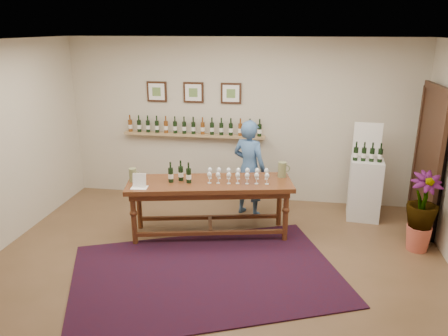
# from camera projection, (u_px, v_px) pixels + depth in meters

# --- Properties ---
(ground) EXTENTS (6.00, 6.00, 0.00)m
(ground) POSITION_uv_depth(u_px,v_px,m) (214.00, 269.00, 5.59)
(ground) COLOR brown
(ground) RESTS_ON ground
(room_shell) EXTENTS (6.00, 6.00, 6.00)m
(room_shell) POSITION_uv_depth(u_px,v_px,m) (371.00, 152.00, 6.66)
(room_shell) COLOR beige
(room_shell) RESTS_ON ground
(rug) EXTENTS (3.83, 3.24, 0.02)m
(rug) POSITION_uv_depth(u_px,v_px,m) (206.00, 274.00, 5.45)
(rug) COLOR #400B11
(rug) RESTS_ON ground
(tasting_table) EXTENTS (2.46, 1.22, 0.83)m
(tasting_table) POSITION_uv_depth(u_px,v_px,m) (210.00, 190.00, 6.30)
(tasting_table) COLOR #451D11
(tasting_table) RESTS_ON ground
(table_glasses) EXTENTS (1.27, 0.42, 0.17)m
(table_glasses) POSITION_uv_depth(u_px,v_px,m) (238.00, 175.00, 6.25)
(table_glasses) COLOR white
(table_glasses) RESTS_ON tasting_table
(table_bottles) EXTENTS (0.31, 0.19, 0.32)m
(table_bottles) POSITION_uv_depth(u_px,v_px,m) (180.00, 171.00, 6.22)
(table_bottles) COLOR black
(table_bottles) RESTS_ON tasting_table
(pitcher_left) EXTENTS (0.15, 0.15, 0.20)m
(pitcher_left) POSITION_uv_depth(u_px,v_px,m) (133.00, 175.00, 6.23)
(pitcher_left) COLOR olive
(pitcher_left) RESTS_ON tasting_table
(pitcher_right) EXTENTS (0.18, 0.18, 0.23)m
(pitcher_right) POSITION_uv_depth(u_px,v_px,m) (282.00, 170.00, 6.42)
(pitcher_right) COLOR olive
(pitcher_right) RESTS_ON tasting_table
(menu_card) EXTENTS (0.24, 0.18, 0.20)m
(menu_card) POSITION_uv_depth(u_px,v_px,m) (139.00, 180.00, 6.00)
(menu_card) COLOR white
(menu_card) RESTS_ON tasting_table
(display_pedestal) EXTENTS (0.53, 0.53, 0.97)m
(display_pedestal) POSITION_uv_depth(u_px,v_px,m) (365.00, 189.00, 6.95)
(display_pedestal) COLOR silver
(display_pedestal) RESTS_ON ground
(pedestal_bottles) EXTENTS (0.31, 0.11, 0.30)m
(pedestal_bottles) POSITION_uv_depth(u_px,v_px,m) (368.00, 152.00, 6.68)
(pedestal_bottles) COLOR black
(pedestal_bottles) RESTS_ON display_pedestal
(info_sign) EXTENTS (0.43, 0.06, 0.59)m
(info_sign) POSITION_uv_depth(u_px,v_px,m) (367.00, 140.00, 6.82)
(info_sign) COLOR white
(info_sign) RESTS_ON display_pedestal
(potted_plant) EXTENTS (0.58, 0.58, 0.97)m
(potted_plant) POSITION_uv_depth(u_px,v_px,m) (422.00, 212.00, 5.89)
(potted_plant) COLOR #C15540
(potted_plant) RESTS_ON ground
(person) EXTENTS (0.68, 0.58, 1.58)m
(person) POSITION_uv_depth(u_px,v_px,m) (249.00, 168.00, 6.99)
(person) COLOR #3E6293
(person) RESTS_ON ground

